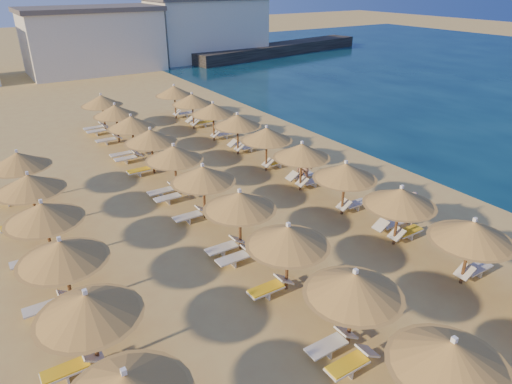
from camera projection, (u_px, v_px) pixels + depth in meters
ground at (320, 251)px, 18.99m from camera, size 220.00×220.00×0.00m
jetty at (280, 49)px, 66.95m from camera, size 30.24×9.09×1.50m
hotel_blocks at (95, 38)px, 54.38m from camera, size 49.66×9.91×8.10m
parasol_row_east at (322, 161)px, 22.28m from camera, size 3.01×38.80×2.76m
parasol_row_west at (220, 188)px, 19.49m from camera, size 3.01×38.80×2.76m
parasol_row_inland at (62, 252)px, 14.93m from camera, size 3.01×22.53×2.76m
loungers at (248, 223)px, 20.49m from camera, size 15.62×36.34×0.66m
beachgoer_a at (411, 209)px, 20.65m from camera, size 0.59×0.71×1.66m
beachgoer_b at (305, 168)px, 24.76m from camera, size 1.07×1.15×1.89m
beachgoer_c at (300, 163)px, 25.55m from camera, size 1.05×1.07×1.81m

